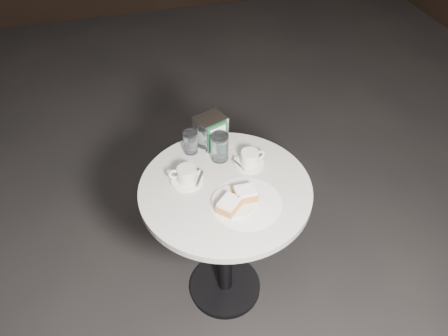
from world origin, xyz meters
TOP-DOWN VIEW (x-y plane):
  - ground at (0.00, 0.00)m, footprint 7.00×7.00m
  - cafe_table at (0.00, 0.00)m, footprint 0.70×0.70m
  - sugar_spill at (0.05, -0.11)m, footprint 0.32×0.32m
  - beignet_plate at (0.01, -0.10)m, footprint 0.23×0.23m
  - coffee_cup_left at (-0.14, 0.07)m, footprint 0.16×0.16m
  - coffee_cup_right at (0.14, 0.10)m, footprint 0.14×0.14m
  - water_glass_left at (-0.09, 0.25)m, footprint 0.07×0.07m
  - water_glass_right at (0.02, 0.17)m, footprint 0.09×0.09m
  - napkin_dispenser at (0.01, 0.27)m, footprint 0.15×0.14m

SIDE VIEW (x-z plane):
  - ground at x=0.00m, z-range 0.00..0.00m
  - cafe_table at x=0.00m, z-range 0.17..0.92m
  - sugar_spill at x=0.05m, z-range 0.74..0.75m
  - beignet_plate at x=0.01m, z-range 0.74..0.80m
  - coffee_cup_right at x=0.14m, z-range 0.74..0.81m
  - coffee_cup_left at x=-0.14m, z-range 0.74..0.81m
  - water_glass_left at x=-0.09m, z-range 0.74..0.85m
  - water_glass_right at x=0.02m, z-range 0.74..0.87m
  - napkin_dispenser at x=0.01m, z-range 0.75..0.89m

